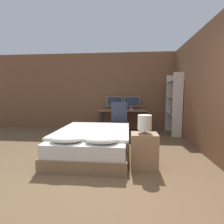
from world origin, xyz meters
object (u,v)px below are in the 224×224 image
at_px(bed, 93,142).
at_px(bookshelf, 174,101).
at_px(nightstand, 144,151).
at_px(monitor_left, 114,102).
at_px(office_chair, 119,123).
at_px(computer_mouse, 131,110).
at_px(bedside_lamp, 145,123).
at_px(desk, 123,112).
at_px(monitor_right, 132,102).
at_px(keyboard, 122,110).

relative_size(bed, bookshelf, 1.08).
relative_size(nightstand, monitor_left, 1.11).
bearing_deg(nightstand, bed, 149.85).
bearing_deg(office_chair, computer_mouse, 60.65).
distance_m(bed, office_chair, 1.61).
bearing_deg(computer_mouse, nightstand, -85.49).
xyz_separation_m(monitor_left, computer_mouse, (0.57, -0.46, -0.24)).
relative_size(bed, bedside_lamp, 6.38).
relative_size(bedside_lamp, desk, 0.20).
bearing_deg(bed, office_chair, 72.50).
bearing_deg(bookshelf, nightstand, -113.73).
height_order(bed, bookshelf, bookshelf).
xyz_separation_m(nightstand, computer_mouse, (-0.21, 2.69, 0.44)).
relative_size(bed, computer_mouse, 29.09).
distance_m(monitor_right, bookshelf, 1.42).
bearing_deg(bedside_lamp, keyboard, 99.95).
bearing_deg(computer_mouse, desk, 138.67).
bearing_deg(bed, desk, 76.82).
bearing_deg(bedside_lamp, bed, 149.85).
height_order(monitor_left, keyboard, monitor_left).
height_order(nightstand, bookshelf, bookshelf).
bearing_deg(desk, keyboard, -90.00).
distance_m(bedside_lamp, bookshelf, 2.82).
bearing_deg(monitor_right, monitor_left, 180.00).
bearing_deg(bedside_lamp, nightstand, 0.00).
xyz_separation_m(nightstand, bedside_lamp, (0.00, 0.00, 0.49)).
bearing_deg(nightstand, bedside_lamp, 0.00).
relative_size(computer_mouse, bookshelf, 0.04).
height_order(nightstand, monitor_left, monitor_left).
xyz_separation_m(desk, keyboard, (0.00, -0.23, 0.09)).
height_order(nightstand, desk, desk).
bearing_deg(bookshelf, office_chair, -164.73).
height_order(nightstand, bedside_lamp, bedside_lamp).
height_order(nightstand, computer_mouse, computer_mouse).
distance_m(monitor_left, bookshelf, 2.00).
height_order(desk, keyboard, keyboard).
xyz_separation_m(desk, monitor_left, (-0.31, 0.23, 0.33)).
xyz_separation_m(monitor_right, office_chair, (-0.37, -1.04, -0.55)).
bearing_deg(keyboard, computer_mouse, 0.00).
height_order(office_chair, bookshelf, bookshelf).
bearing_deg(desk, computer_mouse, -41.33).
bearing_deg(bookshelf, bedside_lamp, -113.73).
relative_size(monitor_right, computer_mouse, 7.73).
relative_size(bed, keyboard, 5.98).
bearing_deg(computer_mouse, bedside_lamp, -85.49).
relative_size(monitor_left, bookshelf, 0.29).
xyz_separation_m(desk, monitor_right, (0.31, 0.23, 0.33)).
xyz_separation_m(computer_mouse, bookshelf, (1.34, -0.12, 0.29)).
bearing_deg(office_chair, nightstand, -75.71).
xyz_separation_m(bed, monitor_left, (0.24, 2.56, 0.72)).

